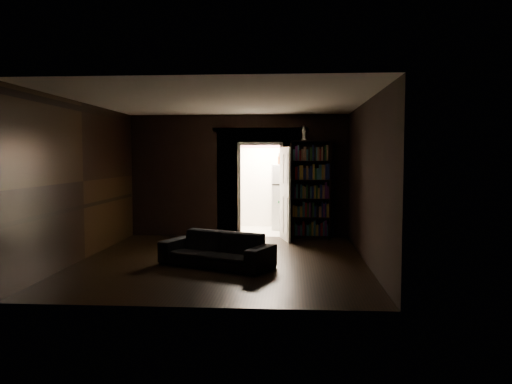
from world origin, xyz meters
TOP-DOWN VIEW (x-y plane):
  - ground at (0.00, 0.00)m, footprint 5.50×5.50m
  - room_walls at (-0.01, 1.07)m, footprint 5.02×5.61m
  - kitchen_alcove at (0.50, 3.87)m, footprint 2.20×1.80m
  - sofa at (-0.05, -0.41)m, footprint 2.09×1.55m
  - bookshelf at (1.63, 2.55)m, footprint 0.92×0.37m
  - refrigerator at (1.10, 4.03)m, footprint 0.76×0.71m
  - door at (1.07, 2.32)m, footprint 0.26×0.84m
  - figurine at (1.49, 2.62)m, footprint 0.14×0.14m
  - bottles at (1.16, 3.92)m, footprint 0.70×0.26m

SIDE VIEW (x-z plane):
  - ground at x=0.00m, z-range 0.00..0.00m
  - sofa at x=-0.05m, z-range 0.00..0.74m
  - refrigerator at x=1.10m, z-range 0.00..1.65m
  - door at x=1.07m, z-range 0.00..2.05m
  - bookshelf at x=1.63m, z-range 0.00..2.20m
  - kitchen_alcove at x=0.50m, z-range -0.09..2.51m
  - room_walls at x=-0.01m, z-range 0.26..3.10m
  - bottles at x=1.16m, z-range 1.65..1.94m
  - figurine at x=1.49m, z-range 2.20..2.53m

